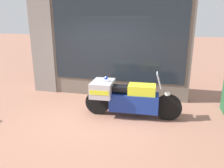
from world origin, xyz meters
The scene contains 4 objects.
ground_plane centered at (0.00, 0.00, 0.00)m, with size 60.00×60.00×0.00m, color #9E6B56.
shop_building centered at (-0.36, 2.00, 1.72)m, with size 5.11×0.55×3.43m.
window_display centered at (0.33, 2.03, 0.46)m, with size 3.85×0.30×1.93m.
paramedic_motorcycle centered at (0.90, 0.45, 0.53)m, with size 2.44×0.78×1.18m.
Camera 1 is at (1.84, -4.68, 2.39)m, focal length 35.00 mm.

